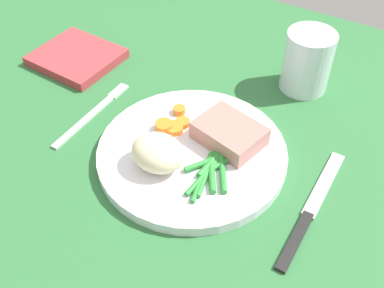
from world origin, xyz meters
TOP-DOWN VIEW (x-y plane):
  - dining_table at (0.00, 0.00)cm, footprint 120.00×90.00cm
  - dinner_plate at (1.78, -1.88)cm, footprint 25.68×25.68cm
  - meat_portion at (5.24, 2.17)cm, footprint 10.11×8.45cm
  - mashed_potatoes at (-0.53, -6.50)cm, footprint 7.09×5.92cm
  - carrot_slices at (-2.90, 0.63)cm, footprint 3.98×6.30cm
  - green_beans at (5.93, -4.02)cm, footprint 6.75×10.51cm
  - fork at (-15.63, -2.13)cm, footprint 1.44×16.60cm
  - knife at (18.96, -2.16)cm, footprint 1.70×20.50cm
  - water_glass at (8.95, 20.84)cm, footprint 7.49×7.49cm
  - napkin at (-26.93, 7.68)cm, footprint 13.97×12.57cm

SIDE VIEW (x-z plane):
  - dining_table at x=0.00cm, z-range 0.00..2.00cm
  - knife at x=18.96cm, z-range 1.88..2.52cm
  - fork at x=-15.63cm, z-range 2.00..2.40cm
  - napkin at x=-26.93cm, z-range 2.00..3.55cm
  - dinner_plate at x=1.78cm, z-range 2.00..3.60cm
  - green_beans at x=5.93cm, z-range 3.55..4.44cm
  - carrot_slices at x=-2.90cm, z-range 3.48..4.73cm
  - meat_portion at x=5.24cm, z-range 3.60..6.29cm
  - mashed_potatoes at x=-0.53cm, z-range 3.60..8.04cm
  - water_glass at x=8.95cm, z-range 1.36..11.00cm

